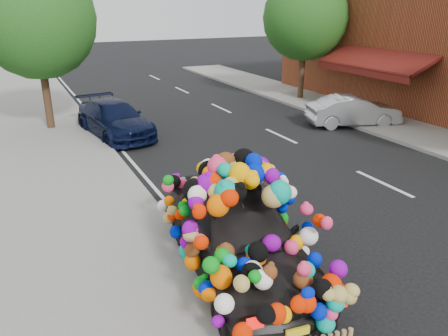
# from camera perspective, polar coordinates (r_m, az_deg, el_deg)

# --- Properties ---
(ground) EXTENTS (100.00, 100.00, 0.00)m
(ground) POSITION_cam_1_polar(r_m,az_deg,el_deg) (10.28, 5.84, -5.46)
(ground) COLOR black
(ground) RESTS_ON ground
(sidewalk) EXTENTS (4.00, 60.00, 0.12)m
(sidewalk) POSITION_cam_1_polar(r_m,az_deg,el_deg) (8.99, -18.56, -10.21)
(sidewalk) COLOR gray
(sidewalk) RESTS_ON ground
(kerb) EXTENTS (0.15, 60.00, 0.13)m
(kerb) POSITION_cam_1_polar(r_m,az_deg,el_deg) (9.34, -6.62, -7.90)
(kerb) COLOR gray
(kerb) RESTS_ON ground
(footpath_far) EXTENTS (3.00, 40.00, 0.12)m
(footpath_far) POSITION_cam_1_polar(r_m,az_deg,el_deg) (17.60, 23.77, 4.25)
(footpath_far) COLOR gray
(footpath_far) RESTS_ON ground
(lane_markings) EXTENTS (6.00, 50.00, 0.01)m
(lane_markings) POSITION_cam_1_polar(r_m,az_deg,el_deg) (12.43, 20.11, -1.90)
(lane_markings) COLOR silver
(lane_markings) RESTS_ON ground
(tree_near_sidewalk) EXTENTS (4.20, 4.20, 6.13)m
(tree_near_sidewalk) POSITION_cam_1_polar(r_m,az_deg,el_deg) (17.33, -23.38, 17.47)
(tree_near_sidewalk) COLOR #332114
(tree_near_sidewalk) RESTS_ON ground
(tree_far_b) EXTENTS (4.00, 4.00, 5.90)m
(tree_far_b) POSITION_cam_1_polar(r_m,az_deg,el_deg) (22.03, 10.52, 18.74)
(tree_far_b) COLOR #332114
(tree_far_b) RESTS_ON ground
(plush_art_car) EXTENTS (2.73, 4.88, 2.16)m
(plush_art_car) POSITION_cam_1_polar(r_m,az_deg,el_deg) (7.54, 1.88, -6.18)
(plush_art_car) COLOR black
(plush_art_car) RESTS_ON ground
(navy_sedan) EXTENTS (2.36, 4.49, 1.24)m
(navy_sedan) POSITION_cam_1_polar(r_m,az_deg,el_deg) (16.31, -14.13, 6.25)
(navy_sedan) COLOR black
(navy_sedan) RESTS_ON ground
(silver_hatchback) EXTENTS (3.80, 2.30, 1.18)m
(silver_hatchback) POSITION_cam_1_polar(r_m,az_deg,el_deg) (17.89, 16.54, 7.17)
(silver_hatchback) COLOR #AFB1B7
(silver_hatchback) RESTS_ON ground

